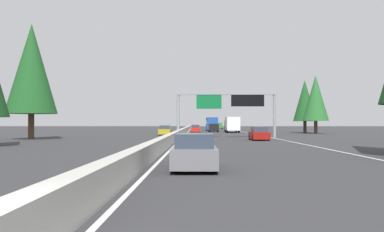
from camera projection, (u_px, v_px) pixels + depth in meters
ground_plane at (183, 135)px, 64.99m from camera, size 320.00×320.00×0.00m
median_barrier at (185, 130)px, 85.00m from camera, size 180.00×0.56×0.90m
shoulder_stripe_right at (252, 134)px, 74.86m from camera, size 160.00×0.16×0.01m
shoulder_stripe_median at (186, 134)px, 74.99m from camera, size 160.00×0.16×0.01m
sign_gantry_overhead at (228, 100)px, 55.59m from camera, size 0.50×12.68×5.97m
sedan_near_right at (195, 153)px, 17.89m from camera, size 4.40×1.80×1.47m
sedan_far_center at (259, 134)px, 47.20m from camera, size 4.40×1.80×1.47m
box_truck_distant_a at (232, 124)px, 82.84m from camera, size 8.50×2.40×2.95m
minivan_far_right at (214, 127)px, 89.47m from camera, size 5.00×1.95×1.69m
bus_far_left at (212, 123)px, 104.01m from camera, size 11.50×2.55×3.10m
pickup_mid_center at (219, 126)px, 134.80m from camera, size 5.60×2.00×1.86m
sedan_distant_b at (196, 129)px, 86.27m from camera, size 4.40×1.80×1.47m
oncoming_near at (165, 131)px, 66.25m from camera, size 4.40×1.80×1.47m
conifer_right_mid at (316, 98)px, 74.77m from camera, size 4.43×4.43×10.06m
conifer_right_far at (305, 101)px, 81.07m from camera, size 4.33×4.33×9.85m
conifer_left_near at (31, 69)px, 50.04m from camera, size 5.86×5.86×13.32m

